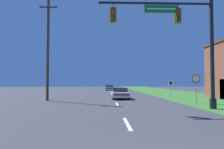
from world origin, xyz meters
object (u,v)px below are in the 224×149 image
route_sign_post (171,85)px  utility_pole_near (48,48)px  car_ahead (120,93)px  stop_sign (196,82)px  far_car (109,88)px  signal_mast (185,38)px

route_sign_post → utility_pole_near: (-13.70, -3.64, 3.84)m
car_ahead → stop_sign: (6.23, -5.53, 1.26)m
stop_sign → utility_pole_near: size_ratio=0.24×
car_ahead → far_car: (-0.75, 23.62, 0.00)m
stop_sign → route_sign_post: stop_sign is taller
far_car → stop_sign: 30.00m
stop_sign → utility_pole_near: utility_pole_near is taller
car_ahead → route_sign_post: route_sign_post is taller
far_car → utility_pole_near: bearing=-104.5°
signal_mast → far_car: 33.40m
signal_mast → car_ahead: (-3.85, 9.17, -4.33)m
signal_mast → utility_pole_near: (-11.32, 6.74, 0.43)m
signal_mast → car_ahead: size_ratio=1.92×
car_ahead → utility_pole_near: utility_pole_near is taller
car_ahead → utility_pole_near: (-7.47, -2.43, 4.76)m
route_sign_post → signal_mast: bearing=-102.9°
stop_sign → route_sign_post: 6.75m
far_car → stop_sign: size_ratio=1.74×
stop_sign → route_sign_post: bearing=90.0°
car_ahead → route_sign_post: (6.23, 1.21, 0.92)m
car_ahead → stop_sign: stop_sign is taller
route_sign_post → utility_pole_near: bearing=-165.1°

